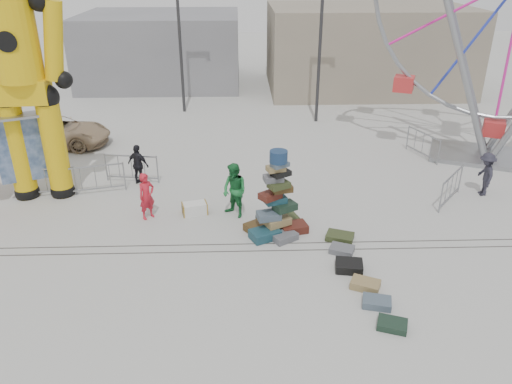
{
  "coord_description": "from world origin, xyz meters",
  "views": [
    {
      "loc": [
        -0.94,
        -11.81,
        7.9
      ],
      "look_at": [
        -0.5,
        1.48,
        1.5
      ],
      "focal_mm": 35.0,
      "sensor_mm": 36.0,
      "label": 1
    }
  ],
  "objects_px": {
    "steamer_trunk": "(195,209)",
    "barricade_dummy_b": "(96,179)",
    "barricade_dummy_c": "(132,168)",
    "pedestrian_red": "(147,196)",
    "suitcase_tower": "(276,210)",
    "crash_test_dummy": "(21,73)",
    "parked_suv": "(57,132)",
    "barricade_dummy_a": "(46,182)",
    "pedestrian_black": "(138,165)",
    "pedestrian_grey": "(485,174)",
    "barricade_wheel_front": "(451,188)",
    "barricade_wheel_back": "(423,145)",
    "pedestrian_green": "(235,191)",
    "lamp_post_right": "(323,31)",
    "lamp_post_left": "(181,26)"
  },
  "relations": [
    {
      "from": "steamer_trunk",
      "to": "pedestrian_grey",
      "type": "bearing_deg",
      "value": -7.53
    },
    {
      "from": "pedestrian_red",
      "to": "barricade_wheel_front",
      "type": "bearing_deg",
      "value": -38.96
    },
    {
      "from": "steamer_trunk",
      "to": "barricade_dummy_b",
      "type": "relative_size",
      "value": 0.41
    },
    {
      "from": "pedestrian_black",
      "to": "pedestrian_grey",
      "type": "xyz_separation_m",
      "value": [
        12.51,
        -1.34,
        0.02
      ]
    },
    {
      "from": "barricade_dummy_c",
      "to": "pedestrian_green",
      "type": "distance_m",
      "value": 4.86
    },
    {
      "from": "lamp_post_right",
      "to": "pedestrian_red",
      "type": "distance_m",
      "value": 12.98
    },
    {
      "from": "lamp_post_left",
      "to": "crash_test_dummy",
      "type": "xyz_separation_m",
      "value": [
        -4.07,
        -10.44,
        -0.1
      ]
    },
    {
      "from": "lamp_post_left",
      "to": "barricade_dummy_a",
      "type": "height_order",
      "value": "lamp_post_left"
    },
    {
      "from": "suitcase_tower",
      "to": "barricade_dummy_b",
      "type": "xyz_separation_m",
      "value": [
        -6.3,
        3.0,
        -0.21
      ]
    },
    {
      "from": "crash_test_dummy",
      "to": "pedestrian_green",
      "type": "height_order",
      "value": "crash_test_dummy"
    },
    {
      "from": "barricade_dummy_a",
      "to": "barricade_dummy_c",
      "type": "distance_m",
      "value": 3.03
    },
    {
      "from": "barricade_wheel_front",
      "to": "pedestrian_black",
      "type": "distance_m",
      "value": 11.25
    },
    {
      "from": "steamer_trunk",
      "to": "parked_suv",
      "type": "distance_m",
      "value": 9.53
    },
    {
      "from": "pedestrian_grey",
      "to": "parked_suv",
      "type": "bearing_deg",
      "value": -101.23
    },
    {
      "from": "barricade_dummy_c",
      "to": "pedestrian_red",
      "type": "height_order",
      "value": "pedestrian_red"
    },
    {
      "from": "barricade_dummy_a",
      "to": "barricade_wheel_front",
      "type": "xyz_separation_m",
      "value": [
        14.19,
        -0.95,
        0.0
      ]
    },
    {
      "from": "lamp_post_right",
      "to": "barricade_wheel_back",
      "type": "xyz_separation_m",
      "value": [
        3.7,
        -5.14,
        -3.93
      ]
    },
    {
      "from": "parked_suv",
      "to": "pedestrian_red",
      "type": "bearing_deg",
      "value": -137.59
    },
    {
      "from": "crash_test_dummy",
      "to": "barricade_wheel_front",
      "type": "xyz_separation_m",
      "value": [
        14.31,
        -1.0,
        -3.83
      ]
    },
    {
      "from": "lamp_post_right",
      "to": "pedestrian_black",
      "type": "bearing_deg",
      "value": -136.25
    },
    {
      "from": "barricade_dummy_b",
      "to": "barricade_dummy_c",
      "type": "distance_m",
      "value": 1.46
    },
    {
      "from": "lamp_post_right",
      "to": "parked_suv",
      "type": "height_order",
      "value": "lamp_post_right"
    },
    {
      "from": "barricade_dummy_a",
      "to": "barricade_dummy_c",
      "type": "height_order",
      "value": "same"
    },
    {
      "from": "steamer_trunk",
      "to": "parked_suv",
      "type": "relative_size",
      "value": 0.18
    },
    {
      "from": "lamp_post_right",
      "to": "steamer_trunk",
      "type": "relative_size",
      "value": 9.82
    },
    {
      "from": "barricade_wheel_front",
      "to": "barricade_wheel_back",
      "type": "relative_size",
      "value": 1.0
    },
    {
      "from": "barricade_dummy_a",
      "to": "barricade_wheel_back",
      "type": "bearing_deg",
      "value": 6.96
    },
    {
      "from": "steamer_trunk",
      "to": "pedestrian_black",
      "type": "distance_m",
      "value": 3.41
    },
    {
      "from": "lamp_post_left",
      "to": "pedestrian_green",
      "type": "distance_m",
      "value": 12.99
    },
    {
      "from": "parked_suv",
      "to": "barricade_dummy_b",
      "type": "bearing_deg",
      "value": -143.34
    },
    {
      "from": "barricade_dummy_a",
      "to": "pedestrian_grey",
      "type": "bearing_deg",
      "value": -7.23
    },
    {
      "from": "steamer_trunk",
      "to": "pedestrian_black",
      "type": "xyz_separation_m",
      "value": [
        -2.25,
        2.49,
        0.58
      ]
    },
    {
      "from": "barricade_wheel_front",
      "to": "pedestrian_green",
      "type": "relative_size",
      "value": 1.09
    },
    {
      "from": "steamer_trunk",
      "to": "barricade_wheel_back",
      "type": "distance_m",
      "value": 10.49
    },
    {
      "from": "barricade_wheel_back",
      "to": "barricade_dummy_a",
      "type": "bearing_deg",
      "value": -97.9
    },
    {
      "from": "pedestrian_green",
      "to": "parked_suv",
      "type": "distance_m",
      "value": 10.63
    },
    {
      "from": "lamp_post_right",
      "to": "crash_test_dummy",
      "type": "height_order",
      "value": "crash_test_dummy"
    },
    {
      "from": "suitcase_tower",
      "to": "crash_test_dummy",
      "type": "xyz_separation_m",
      "value": [
        -8.11,
        2.85,
        3.62
      ]
    },
    {
      "from": "pedestrian_green",
      "to": "pedestrian_grey",
      "type": "distance_m",
      "value": 9.01
    },
    {
      "from": "barricade_dummy_c",
      "to": "barricade_wheel_front",
      "type": "height_order",
      "value": "same"
    },
    {
      "from": "lamp_post_right",
      "to": "crash_test_dummy",
      "type": "xyz_separation_m",
      "value": [
        -11.07,
        -8.44,
        -0.1
      ]
    },
    {
      "from": "barricade_dummy_c",
      "to": "crash_test_dummy",
      "type": "bearing_deg",
      "value": -151.04
    },
    {
      "from": "barricade_wheel_back",
      "to": "pedestrian_black",
      "type": "height_order",
      "value": "pedestrian_black"
    },
    {
      "from": "barricade_dummy_c",
      "to": "parked_suv",
      "type": "distance_m",
      "value": 5.82
    },
    {
      "from": "barricade_dummy_a",
      "to": "barricade_dummy_b",
      "type": "bearing_deg",
      "value": 0.84
    },
    {
      "from": "barricade_dummy_c",
      "to": "pedestrian_red",
      "type": "relative_size",
      "value": 1.27
    },
    {
      "from": "pedestrian_black",
      "to": "barricade_wheel_back",
      "type": "bearing_deg",
      "value": -141.09
    },
    {
      "from": "lamp_post_right",
      "to": "crash_test_dummy",
      "type": "relative_size",
      "value": 0.96
    },
    {
      "from": "barricade_dummy_a",
      "to": "lamp_post_right",
      "type": "bearing_deg",
      "value": 31.87
    },
    {
      "from": "lamp_post_right",
      "to": "pedestrian_grey",
      "type": "relative_size",
      "value": 5.05
    }
  ]
}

